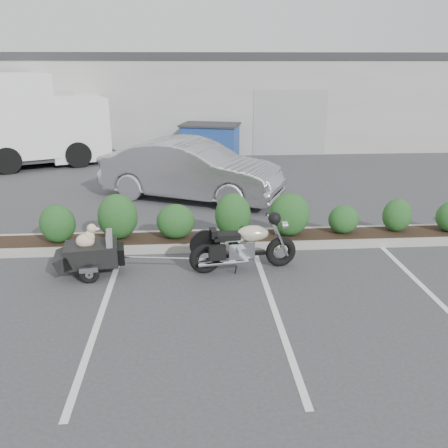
{
  "coord_description": "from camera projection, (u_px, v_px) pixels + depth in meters",
  "views": [
    {
      "loc": [
        -0.06,
        -7.23,
        3.71
      ],
      "look_at": [
        0.55,
        1.3,
        0.75
      ],
      "focal_mm": 38.0,
      "sensor_mm": 36.0,
      "label": 1
    }
  ],
  "objects": [
    {
      "name": "ground",
      "position": [
        197.0,
        291.0,
        8.03
      ],
      "size": [
        90.0,
        90.0,
        0.0
      ],
      "primitive_type": "plane",
      "color": "#38383A",
      "rests_on": "ground"
    },
    {
      "name": "planter_kerb",
      "position": [
        242.0,
        239.0,
        10.15
      ],
      "size": [
        12.0,
        1.0,
        0.15
      ],
      "primitive_type": "cube",
      "color": "#9E9E93",
      "rests_on": "ground"
    },
    {
      "name": "building",
      "position": [
        190.0,
        97.0,
        23.4
      ],
      "size": [
        26.0,
        10.0,
        4.0
      ],
      "primitive_type": "cube",
      "color": "#9EA099",
      "rests_on": "ground"
    },
    {
      "name": "motorcycle",
      "position": [
        244.0,
        246.0,
        8.71
      ],
      "size": [
        2.04,
        0.79,
        1.18
      ],
      "rotation": [
        0.0,
        0.0,
        0.15
      ],
      "color": "black",
      "rests_on": "ground"
    },
    {
      "name": "pet_trailer",
      "position": [
        91.0,
        253.0,
        8.56
      ],
      "size": [
        1.65,
        0.93,
        0.97
      ],
      "rotation": [
        0.0,
        0.0,
        0.15
      ],
      "color": "black",
      "rests_on": "ground"
    },
    {
      "name": "sedan",
      "position": [
        191.0,
        170.0,
        13.13
      ],
      "size": [
        5.3,
        3.7,
        1.66
      ],
      "primitive_type": "imported",
      "rotation": [
        0.0,
        0.0,
        1.14
      ],
      "color": "#AFAEB6",
      "rests_on": "ground"
    },
    {
      "name": "dumpster",
      "position": [
        210.0,
        142.0,
        18.21
      ],
      "size": [
        2.48,
        1.99,
        1.43
      ],
      "rotation": [
        0.0,
        0.0,
        -0.26
      ],
      "color": "navy",
      "rests_on": "ground"
    },
    {
      "name": "delivery_truck",
      "position": [
        6.0,
        123.0,
        16.85
      ],
      "size": [
        7.52,
        4.82,
        3.29
      ],
      "rotation": [
        0.0,
        0.0,
        0.39
      ],
      "color": "white",
      "rests_on": "ground"
    }
  ]
}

